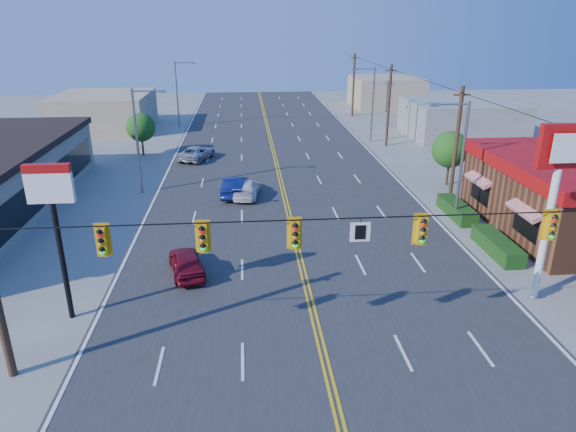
{
  "coord_description": "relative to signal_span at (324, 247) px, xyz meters",
  "views": [
    {
      "loc": [
        -2.9,
        -16.96,
        12.72
      ],
      "look_at": [
        -0.57,
        10.25,
        2.2
      ],
      "focal_mm": 32.0,
      "sensor_mm": 36.0,
      "label": 1
    }
  ],
  "objects": [
    {
      "name": "pizza_hut_sign",
      "position": [
        -10.88,
        4.0,
        0.3
      ],
      "size": [
        1.9,
        0.3,
        6.85
      ],
      "color": "black",
      "rests_on": "ground"
    },
    {
      "name": "bld_west_far",
      "position": [
        -19.88,
        48.0,
        -2.79
      ],
      "size": [
        11.0,
        12.0,
        4.2
      ],
      "primitive_type": "cube",
      "color": "tan",
      "rests_on": "ground"
    },
    {
      "name": "kfc_pylon",
      "position": [
        11.12,
        4.0,
        1.16
      ],
      "size": [
        2.2,
        0.36,
        8.5
      ],
      "color": "white",
      "rests_on": "ground"
    },
    {
      "name": "car_magenta",
      "position": [
        -6.04,
        7.75,
        -4.21
      ],
      "size": [
        2.48,
        4.21,
        1.34
      ],
      "primitive_type": "imported",
      "rotation": [
        0.0,
        0.0,
        3.38
      ],
      "color": "maroon",
      "rests_on": "ground"
    },
    {
      "name": "streetlight_sw",
      "position": [
        -10.67,
        22.0,
        -0.37
      ],
      "size": [
        2.55,
        0.25,
        8.0
      ],
      "color": "gray",
      "rests_on": "ground"
    },
    {
      "name": "ground",
      "position": [
        0.12,
        0.0,
        -4.89
      ],
      "size": [
        160.0,
        160.0,
        0.0
      ],
      "primitive_type": "plane",
      "color": "gray",
      "rests_on": "ground"
    },
    {
      "name": "car_blue",
      "position": [
        -3.64,
        20.57,
        -4.15
      ],
      "size": [
        2.09,
        4.64,
        1.48
      ],
      "primitive_type": "imported",
      "rotation": [
        0.0,
        0.0,
        3.02
      ],
      "color": "#0E1855",
      "rests_on": "ground"
    },
    {
      "name": "tree_west",
      "position": [
        -12.88,
        34.0,
        -2.09
      ],
      "size": [
        2.8,
        2.8,
        4.2
      ],
      "color": "#47301E",
      "rests_on": "ground"
    },
    {
      "name": "car_silver",
      "position": [
        -7.41,
        31.63,
        -4.23
      ],
      "size": [
        3.77,
        5.22,
        1.32
      ],
      "primitive_type": "imported",
      "rotation": [
        0.0,
        0.0,
        2.77
      ],
      "color": "silver",
      "rests_on": "ground"
    },
    {
      "name": "signal_span",
      "position": [
        0.0,
        0.0,
        0.0
      ],
      "size": [
        24.32,
        0.34,
        9.0
      ],
      "color": "#47301E",
      "rests_on": "ground"
    },
    {
      "name": "bld_east_mid",
      "position": [
        22.12,
        40.0,
        -2.89
      ],
      "size": [
        12.0,
        10.0,
        4.0
      ],
      "primitive_type": "cube",
      "color": "gray",
      "rests_on": "ground"
    },
    {
      "name": "bld_east_far",
      "position": [
        19.12,
        62.0,
        -2.69
      ],
      "size": [
        10.0,
        10.0,
        4.4
      ],
      "primitive_type": "cube",
      "color": "tan",
      "rests_on": "ground"
    },
    {
      "name": "road",
      "position": [
        0.12,
        20.0,
        -4.86
      ],
      "size": [
        20.0,
        120.0,
        0.06
      ],
      "primitive_type": "cube",
      "color": "#2D2D30",
      "rests_on": "ground"
    },
    {
      "name": "utility_pole_near",
      "position": [
        12.32,
        18.0,
        -0.69
      ],
      "size": [
        0.28,
        0.28,
        8.4
      ],
      "primitive_type": "cylinder",
      "color": "#47301E",
      "rests_on": "ground"
    },
    {
      "name": "streetlight_se",
      "position": [
        10.91,
        14.0,
        -0.37
      ],
      "size": [
        2.55,
        0.25,
        8.0
      ],
      "color": "gray",
      "rests_on": "ground"
    },
    {
      "name": "utility_pole_far",
      "position": [
        12.32,
        54.0,
        -0.69
      ],
      "size": [
        0.28,
        0.28,
        8.4
      ],
      "primitive_type": "cylinder",
      "color": "#47301E",
      "rests_on": "ground"
    },
    {
      "name": "car_white",
      "position": [
        -2.76,
        20.24,
        -4.24
      ],
      "size": [
        2.4,
        4.65,
        1.29
      ],
      "primitive_type": "imported",
      "rotation": [
        0.0,
        0.0,
        3.0
      ],
      "color": "white",
      "rests_on": "ground"
    },
    {
      "name": "streetlight_nw",
      "position": [
        -10.67,
        48.0,
        -0.37
      ],
      "size": [
        2.55,
        0.25,
        8.0
      ],
      "color": "gray",
      "rests_on": "ground"
    },
    {
      "name": "tree_kfc_rear",
      "position": [
        13.62,
        22.0,
        -1.95
      ],
      "size": [
        2.94,
        2.94,
        4.41
      ],
      "color": "#47301E",
      "rests_on": "ground"
    },
    {
      "name": "streetlight_ne",
      "position": [
        10.91,
        38.0,
        -0.37
      ],
      "size": [
        2.55,
        0.25,
        8.0
      ],
      "color": "gray",
      "rests_on": "ground"
    },
    {
      "name": "utility_pole_mid",
      "position": [
        12.32,
        36.0,
        -0.69
      ],
      "size": [
        0.28,
        0.28,
        8.4
      ],
      "primitive_type": "cylinder",
      "color": "#47301E",
      "rests_on": "ground"
    }
  ]
}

